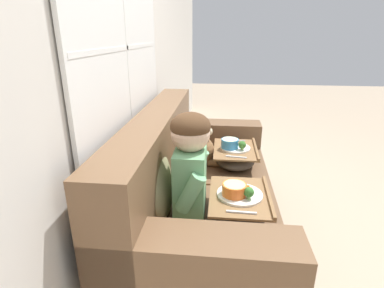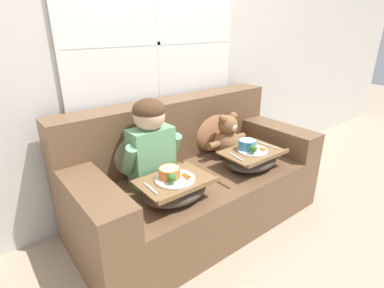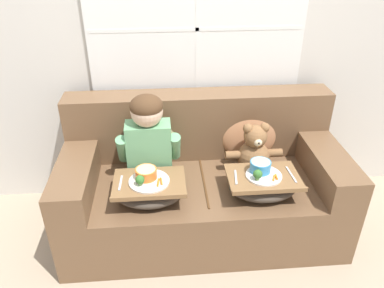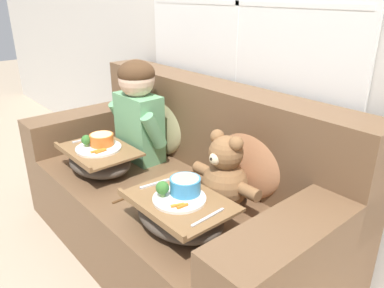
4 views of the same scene
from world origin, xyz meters
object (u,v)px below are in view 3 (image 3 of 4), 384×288
Objects in this scene: lap_tray_teddy at (263,183)px; throw_pillow_behind_teddy at (249,132)px; couch at (202,184)px; teddy_bear at (254,151)px; child_figure at (148,134)px; lap_tray_child at (149,189)px; throw_pillow_behind_child at (150,136)px.

throw_pillow_behind_teddy is at bearing 89.82° from lap_tray_teddy.
couch reaches higher than throw_pillow_behind_teddy.
couch is 0.43m from teddy_bear.
child_figure is at bearing 179.68° from teddy_bear.
lap_tray_child is (-0.35, -0.26, 0.17)m from couch.
throw_pillow_behind_child is 0.21m from child_figure.
throw_pillow_behind_teddy is (0.69, -0.00, 0.00)m from throw_pillow_behind_child.
teddy_bear reaches higher than lap_tray_child.
child_figure is at bearing -179.57° from couch.
couch is at bearing -26.78° from throw_pillow_behind_child.
couch reaches higher than lap_tray_child.
throw_pillow_behind_teddy is 0.74× the size of child_figure.
couch is at bearing -153.22° from throw_pillow_behind_teddy.
couch is 0.54m from child_figure.
lap_tray_child is (-0.00, -0.44, -0.12)m from throw_pillow_behind_child.
couch is at bearing 178.92° from teddy_bear.
lap_tray_child is at bearing -159.65° from teddy_bear.
lap_tray_child is at bearing -90.19° from throw_pillow_behind_child.
throw_pillow_behind_teddy reaches higher than teddy_bear.
teddy_bear is 0.27m from lap_tray_teddy.
throw_pillow_behind_teddy is at bearing 90.02° from teddy_bear.
throw_pillow_behind_teddy is 0.19m from teddy_bear.
teddy_bear is 0.89× the size of lap_tray_child.
teddy_bear is at bearing -14.66° from throw_pillow_behind_child.
couch is 0.47m from lap_tray_teddy.
throw_pillow_behind_child is at bearing 147.65° from lap_tray_teddy.
child_figure reaches higher than lap_tray_child.
throw_pillow_behind_teddy is at bearing -0.00° from throw_pillow_behind_child.
lap_tray_teddy is at bearing -90.18° from throw_pillow_behind_teddy.
couch is 0.47m from lap_tray_child.
couch reaches higher than throw_pillow_behind_child.
teddy_bear is at bearing -89.98° from throw_pillow_behind_teddy.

